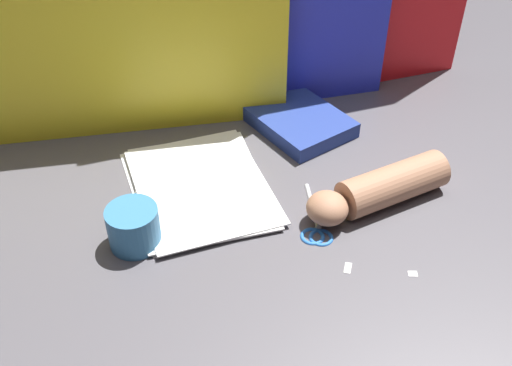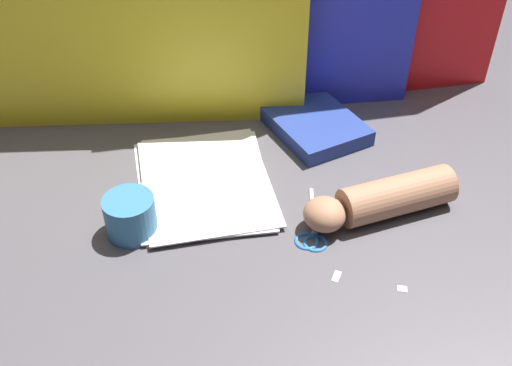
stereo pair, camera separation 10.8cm
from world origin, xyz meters
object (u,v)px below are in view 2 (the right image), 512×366
(scissors, at_px, (316,228))
(mug, at_px, (130,216))
(paper_stack, at_px, (204,182))
(book_closed, at_px, (311,121))
(hand_forearm, at_px, (382,199))

(scissors, distance_m, mug, 0.33)
(paper_stack, relative_size, scissors, 1.97)
(scissors, bearing_deg, book_closed, 75.97)
(book_closed, bearing_deg, mug, -147.55)
(paper_stack, xyz_separation_m, scissors, (0.18, -0.17, -0.00))
(paper_stack, xyz_separation_m, mug, (-0.14, -0.11, 0.03))
(book_closed, bearing_deg, scissors, -104.03)
(book_closed, relative_size, mug, 3.12)
(hand_forearm, distance_m, mug, 0.45)
(scissors, xyz_separation_m, hand_forearm, (0.13, 0.02, 0.03))
(paper_stack, height_order, hand_forearm, hand_forearm)
(book_closed, relative_size, hand_forearm, 0.94)
(scissors, relative_size, mug, 1.88)
(paper_stack, relative_size, mug, 3.70)
(paper_stack, relative_size, hand_forearm, 1.12)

